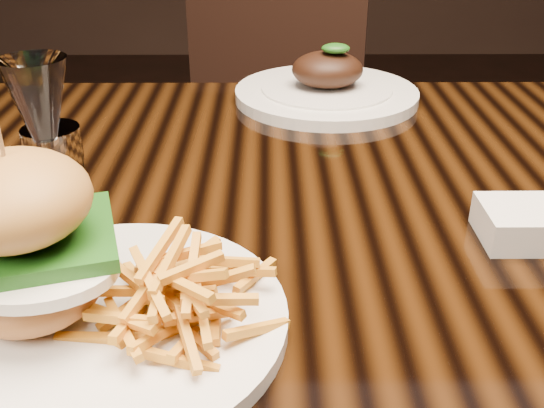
{
  "coord_description": "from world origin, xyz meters",
  "views": [
    {
      "loc": [
        -0.07,
        -0.65,
        1.09
      ],
      "look_at": [
        -0.07,
        -0.12,
        0.81
      ],
      "focal_mm": 42.0,
      "sensor_mm": 36.0,
      "label": 1
    }
  ],
  "objects_px": {
    "chair_far": "(268,112)",
    "dining_table": "(326,256)",
    "wine_glass": "(40,106)",
    "burger_plate": "(88,278)",
    "far_dish": "(327,89)"
  },
  "relations": [
    {
      "from": "burger_plate",
      "to": "wine_glass",
      "type": "distance_m",
      "value": 0.21
    },
    {
      "from": "far_dish",
      "to": "chair_far",
      "type": "bearing_deg",
      "value": 99.99
    },
    {
      "from": "dining_table",
      "to": "wine_glass",
      "type": "bearing_deg",
      "value": -170.51
    },
    {
      "from": "wine_glass",
      "to": "far_dish",
      "type": "height_order",
      "value": "wine_glass"
    },
    {
      "from": "wine_glass",
      "to": "far_dish",
      "type": "xyz_separation_m",
      "value": [
        0.32,
        0.4,
        -0.11
      ]
    },
    {
      "from": "dining_table",
      "to": "far_dish",
      "type": "height_order",
      "value": "far_dish"
    },
    {
      "from": "chair_far",
      "to": "dining_table",
      "type": "bearing_deg",
      "value": -75.46
    },
    {
      "from": "far_dish",
      "to": "chair_far",
      "type": "height_order",
      "value": "chair_far"
    },
    {
      "from": "burger_plate",
      "to": "chair_far",
      "type": "xyz_separation_m",
      "value": [
        0.14,
        1.12,
        -0.26
      ]
    },
    {
      "from": "wine_glass",
      "to": "chair_far",
      "type": "distance_m",
      "value": 1.02
    },
    {
      "from": "burger_plate",
      "to": "wine_glass",
      "type": "relative_size",
      "value": 1.68
    },
    {
      "from": "dining_table",
      "to": "wine_glass",
      "type": "height_order",
      "value": "wine_glass"
    },
    {
      "from": "burger_plate",
      "to": "far_dish",
      "type": "bearing_deg",
      "value": 63.4
    },
    {
      "from": "wine_glass",
      "to": "burger_plate",
      "type": "bearing_deg",
      "value": -65.63
    },
    {
      "from": "dining_table",
      "to": "chair_far",
      "type": "relative_size",
      "value": 1.68
    }
  ]
}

